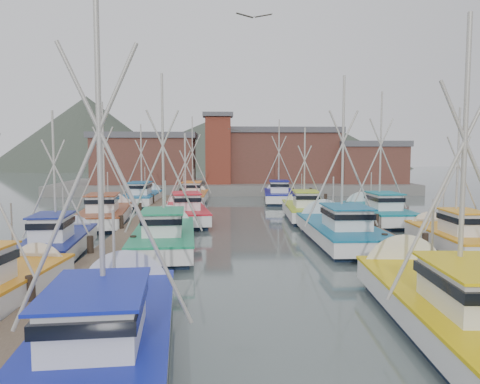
{
  "coord_description": "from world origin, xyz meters",
  "views": [
    {
      "loc": [
        -2.01,
        -23.86,
        5.15
      ],
      "look_at": [
        -0.63,
        5.27,
        2.6
      ],
      "focal_mm": 35.0,
      "sensor_mm": 36.0,
      "label": 1
    }
  ],
  "objects_px": {
    "lookout_tower": "(218,148)",
    "boat_0": "(110,329)",
    "boat_4": "(165,236)",
    "boat_1": "(445,303)",
    "boat_8": "(185,212)",
    "boat_12": "(193,197)"
  },
  "relations": [
    {
      "from": "boat_8",
      "to": "boat_12",
      "type": "xyz_separation_m",
      "value": [
        -0.0,
        11.84,
        0.01
      ]
    },
    {
      "from": "boat_0",
      "to": "boat_4",
      "type": "bearing_deg",
      "value": 85.9
    },
    {
      "from": "boat_4",
      "to": "lookout_tower",
      "type": "bearing_deg",
      "value": 81.54
    },
    {
      "from": "lookout_tower",
      "to": "boat_0",
      "type": "distance_m",
      "value": 45.68
    },
    {
      "from": "boat_1",
      "to": "boat_8",
      "type": "xyz_separation_m",
      "value": [
        -9.12,
        21.05,
        -0.01
      ]
    },
    {
      "from": "boat_1",
      "to": "boat_4",
      "type": "relative_size",
      "value": 1.07
    },
    {
      "from": "lookout_tower",
      "to": "boat_8",
      "type": "xyz_separation_m",
      "value": [
        -2.45,
        -22.68,
        -4.88
      ]
    },
    {
      "from": "lookout_tower",
      "to": "boat_1",
      "type": "relative_size",
      "value": 0.81
    },
    {
      "from": "boat_8",
      "to": "boat_4",
      "type": "bearing_deg",
      "value": -100.29
    },
    {
      "from": "boat_0",
      "to": "boat_8",
      "type": "relative_size",
      "value": 1.11
    },
    {
      "from": "boat_12",
      "to": "boat_1",
      "type": "bearing_deg",
      "value": -72.94
    },
    {
      "from": "boat_4",
      "to": "boat_12",
      "type": "height_order",
      "value": "boat_4"
    },
    {
      "from": "lookout_tower",
      "to": "boat_4",
      "type": "bearing_deg",
      "value": -94.99
    },
    {
      "from": "boat_0",
      "to": "boat_1",
      "type": "bearing_deg",
      "value": 5.18
    },
    {
      "from": "boat_0",
      "to": "boat_4",
      "type": "xyz_separation_m",
      "value": [
        -0.08,
        12.99,
        -0.0
      ]
    },
    {
      "from": "lookout_tower",
      "to": "boat_0",
      "type": "xyz_separation_m",
      "value": [
        -2.75,
        -45.34,
        -4.86
      ]
    },
    {
      "from": "boat_0",
      "to": "boat_12",
      "type": "relative_size",
      "value": 1.14
    },
    {
      "from": "boat_0",
      "to": "boat_1",
      "type": "distance_m",
      "value": 9.56
    },
    {
      "from": "boat_1",
      "to": "boat_8",
      "type": "distance_m",
      "value": 22.94
    },
    {
      "from": "boat_0",
      "to": "boat_8",
      "type": "height_order",
      "value": "boat_0"
    },
    {
      "from": "boat_1",
      "to": "boat_4",
      "type": "height_order",
      "value": "boat_4"
    },
    {
      "from": "lookout_tower",
      "to": "boat_0",
      "type": "relative_size",
      "value": 0.82
    }
  ]
}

